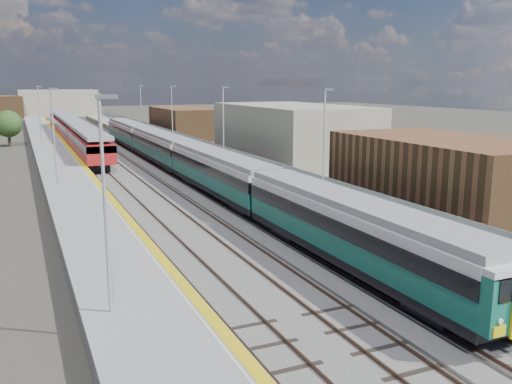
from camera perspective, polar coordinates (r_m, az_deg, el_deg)
ground at (r=62.20m, az=-11.70°, el=2.99°), size 320.00×320.00×0.00m
ballast_bed at (r=64.22m, az=-14.14°, el=3.16°), size 10.50×155.00×0.06m
tracks at (r=65.94m, az=-13.88°, el=3.45°), size 8.96×160.00×0.17m
platform_right at (r=65.79m, az=-7.68°, el=4.04°), size 4.70×155.00×8.52m
platform_left at (r=63.40m, az=-20.23°, el=3.15°), size 4.30×155.00×8.52m
green_train at (r=51.12m, az=-7.39°, el=3.69°), size 2.68×74.64×2.95m
red_train at (r=82.83m, az=-18.75°, el=6.16°), size 2.87×58.14×3.62m
tree_c at (r=84.04m, az=-24.65°, el=6.54°), size 3.79×3.79×5.14m
tree_d at (r=77.78m, az=3.20°, el=7.44°), size 4.10×4.10×5.56m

